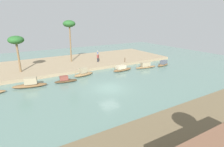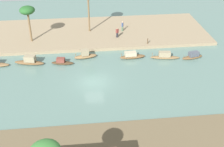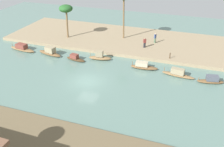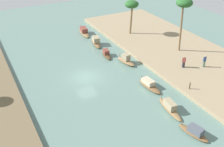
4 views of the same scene
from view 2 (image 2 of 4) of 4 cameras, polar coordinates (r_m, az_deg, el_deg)
river_water at (r=38.24m, az=-3.55°, el=-1.68°), size 72.01×72.01×0.00m
riverbank_left at (r=51.78m, az=-4.55°, el=7.97°), size 41.03×13.71×0.50m
sampan_midstream at (r=43.69m, az=3.91°, el=3.48°), size 3.93×1.36×1.02m
sampan_open_hull at (r=42.66m, az=-9.76°, el=2.24°), size 3.34×1.46×0.96m
sampan_with_red_awning at (r=43.55m, az=-15.84°, el=2.33°), size 4.49×1.93×1.39m
sampan_upstream_small at (r=43.75m, az=-5.23°, el=3.59°), size 3.55×1.59×1.42m
sampan_near_left_bank at (r=44.18m, az=10.30°, el=3.38°), size 4.47×1.48×1.12m
sampan_with_tall_canopy at (r=45.22m, az=15.54°, el=3.34°), size 3.47×1.63×1.03m
person_on_near_bank at (r=49.02m, az=1.03°, el=7.90°), size 0.52×0.51×1.62m
person_by_mooring at (r=51.46m, az=2.05°, el=9.15°), size 0.43×0.43×1.73m
mooring_post at (r=47.23m, az=6.99°, el=6.32°), size 0.14×0.14×0.86m
palm_tree_left_far at (r=48.01m, az=-16.25°, el=11.62°), size 2.37×2.37×5.82m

